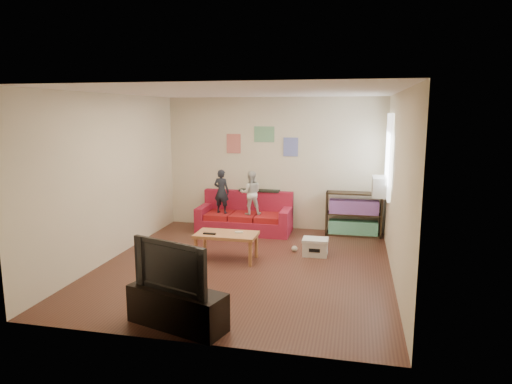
% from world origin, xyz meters
% --- Properties ---
extents(room_shell, '(4.52, 5.02, 2.72)m').
position_xyz_m(room_shell, '(0.00, 0.00, 1.35)').
color(room_shell, '#522C21').
rests_on(room_shell, ground).
extents(sofa, '(1.86, 0.86, 0.82)m').
position_xyz_m(sofa, '(-0.50, 2.06, 0.28)').
color(sofa, '#A61A34').
rests_on(sofa, ground).
extents(child_a, '(0.35, 0.26, 0.89)m').
position_xyz_m(child_a, '(-0.95, 1.90, 0.83)').
color(child_a, black).
rests_on(child_a, sofa).
extents(child_b, '(0.49, 0.43, 0.87)m').
position_xyz_m(child_b, '(-0.35, 1.90, 0.83)').
color(child_b, silver).
rests_on(child_b, sofa).
extents(coffee_table, '(1.00, 0.55, 0.45)m').
position_xyz_m(coffee_table, '(-0.37, 0.22, 0.39)').
color(coffee_table, '#B87848').
rests_on(coffee_table, ground).
extents(remote, '(0.21, 0.06, 0.02)m').
position_xyz_m(remote, '(-0.62, 0.10, 0.46)').
color(remote, black).
rests_on(remote, coffee_table).
extents(game_controller, '(0.14, 0.06, 0.03)m').
position_xyz_m(game_controller, '(-0.17, 0.27, 0.47)').
color(game_controller, white).
rests_on(game_controller, coffee_table).
extents(bookshelf, '(1.08, 0.32, 0.86)m').
position_xyz_m(bookshelf, '(1.65, 2.21, 0.38)').
color(bookshelf, black).
rests_on(bookshelf, ground).
extents(window, '(0.04, 1.08, 1.48)m').
position_xyz_m(window, '(2.22, 1.65, 1.64)').
color(window, white).
rests_on(window, room_shell).
extents(ac_unit, '(0.28, 0.55, 0.35)m').
position_xyz_m(ac_unit, '(2.10, 1.65, 1.08)').
color(ac_unit, '#B7B2A3').
rests_on(ac_unit, window).
extents(artwork_left, '(0.30, 0.01, 0.40)m').
position_xyz_m(artwork_left, '(-0.85, 2.48, 1.75)').
color(artwork_left, '#D87266').
rests_on(artwork_left, room_shell).
extents(artwork_center, '(0.42, 0.01, 0.32)m').
position_xyz_m(artwork_center, '(-0.20, 2.48, 1.95)').
color(artwork_center, '#72B27F').
rests_on(artwork_center, room_shell).
extents(artwork_right, '(0.30, 0.01, 0.38)m').
position_xyz_m(artwork_right, '(0.35, 2.48, 1.70)').
color(artwork_right, '#727FCC').
rests_on(artwork_right, room_shell).
extents(file_box, '(0.43, 0.33, 0.29)m').
position_xyz_m(file_box, '(1.04, 0.77, 0.15)').
color(file_box, silver).
rests_on(file_box, ground).
extents(tv_stand, '(1.24, 0.72, 0.44)m').
position_xyz_m(tv_stand, '(-0.26, -2.17, 0.22)').
color(tv_stand, black).
rests_on(tv_stand, ground).
extents(television, '(1.00, 0.47, 0.58)m').
position_xyz_m(television, '(-0.26, -2.17, 0.73)').
color(television, black).
rests_on(television, tv_stand).
extents(tissue, '(0.12, 0.12, 0.10)m').
position_xyz_m(tissue, '(0.67, 0.90, 0.05)').
color(tissue, beige).
rests_on(tissue, ground).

